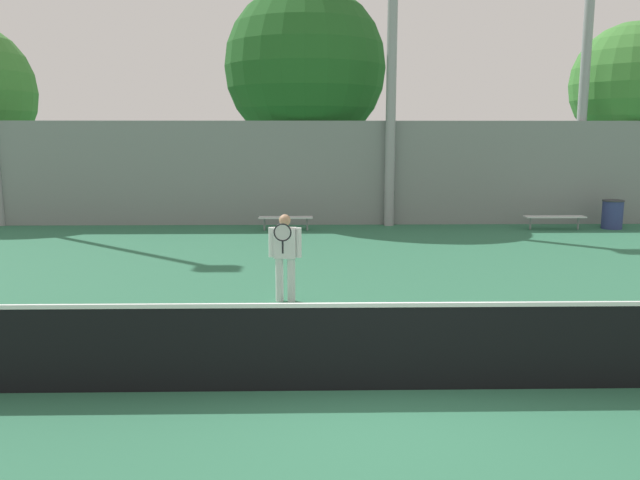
{
  "coord_description": "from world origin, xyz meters",
  "views": [
    {
      "loc": [
        -0.88,
        -6.87,
        2.95
      ],
      "look_at": [
        -0.64,
        5.16,
        0.9
      ],
      "focal_mm": 35.0,
      "sensor_mm": 36.0,
      "label": 1
    }
  ],
  "objects_px": {
    "trash_bin": "(612,214)",
    "tree_dark_dense": "(633,85)",
    "tree_green_tall": "(305,68)",
    "light_pole_center_back": "(392,72)",
    "bench_courtside_far": "(286,218)",
    "light_pole_near_left": "(586,51)",
    "tennis_net": "(384,346)",
    "tennis_player": "(285,252)",
    "bench_courtside_near": "(555,217)"
  },
  "relations": [
    {
      "from": "tennis_player",
      "to": "light_pole_center_back",
      "type": "height_order",
      "value": "light_pole_center_back"
    },
    {
      "from": "trash_bin",
      "to": "tree_dark_dense",
      "type": "relative_size",
      "value": 0.13
    },
    {
      "from": "bench_courtside_near",
      "to": "tree_dark_dense",
      "type": "bearing_deg",
      "value": 38.82
    },
    {
      "from": "tree_green_tall",
      "to": "light_pole_center_back",
      "type": "bearing_deg",
      "value": -42.39
    },
    {
      "from": "trash_bin",
      "to": "tree_dark_dense",
      "type": "height_order",
      "value": "tree_dark_dense"
    },
    {
      "from": "bench_courtside_far",
      "to": "trash_bin",
      "type": "bearing_deg",
      "value": 0.75
    },
    {
      "from": "light_pole_near_left",
      "to": "trash_bin",
      "type": "xyz_separation_m",
      "value": [
        0.56,
        -1.42,
        -5.15
      ]
    },
    {
      "from": "tennis_net",
      "to": "bench_courtside_far",
      "type": "xyz_separation_m",
      "value": [
        -1.56,
        12.31,
        -0.15
      ]
    },
    {
      "from": "trash_bin",
      "to": "tree_dark_dense",
      "type": "distance_m",
      "value": 5.31
    },
    {
      "from": "light_pole_center_back",
      "to": "tree_green_tall",
      "type": "height_order",
      "value": "light_pole_center_back"
    },
    {
      "from": "tennis_player",
      "to": "tree_green_tall",
      "type": "relative_size",
      "value": 0.19
    },
    {
      "from": "bench_courtside_far",
      "to": "tree_dark_dense",
      "type": "xyz_separation_m",
      "value": [
        12.04,
        2.92,
        4.25
      ]
    },
    {
      "from": "tennis_player",
      "to": "light_pole_center_back",
      "type": "xyz_separation_m",
      "value": [
        3.06,
        9.37,
        4.01
      ]
    },
    {
      "from": "light_pole_center_back",
      "to": "light_pole_near_left",
      "type": "bearing_deg",
      "value": 4.93
    },
    {
      "from": "bench_courtside_far",
      "to": "tree_green_tall",
      "type": "height_order",
      "value": "tree_green_tall"
    },
    {
      "from": "bench_courtside_far",
      "to": "tree_green_tall",
      "type": "relative_size",
      "value": 0.21
    },
    {
      "from": "light_pole_center_back",
      "to": "tennis_net",
      "type": "bearing_deg",
      "value": -97.6
    },
    {
      "from": "tennis_net",
      "to": "tree_green_tall",
      "type": "distance_m",
      "value": 16.52
    },
    {
      "from": "tennis_player",
      "to": "trash_bin",
      "type": "relative_size",
      "value": 1.72
    },
    {
      "from": "tennis_net",
      "to": "tennis_player",
      "type": "bearing_deg",
      "value": 108.0
    },
    {
      "from": "tennis_net",
      "to": "tree_dark_dense",
      "type": "height_order",
      "value": "tree_dark_dense"
    },
    {
      "from": "light_pole_center_back",
      "to": "tennis_player",
      "type": "bearing_deg",
      "value": -108.09
    },
    {
      "from": "tennis_net",
      "to": "tree_green_tall",
      "type": "xyz_separation_m",
      "value": [
        -0.95,
        15.8,
        4.72
      ]
    },
    {
      "from": "bench_courtside_near",
      "to": "light_pole_center_back",
      "type": "relative_size",
      "value": 0.22
    },
    {
      "from": "bench_courtside_near",
      "to": "trash_bin",
      "type": "height_order",
      "value": "trash_bin"
    },
    {
      "from": "light_pole_center_back",
      "to": "tree_dark_dense",
      "type": "height_order",
      "value": "light_pole_center_back"
    },
    {
      "from": "tree_dark_dense",
      "to": "bench_courtside_far",
      "type": "bearing_deg",
      "value": -166.37
    },
    {
      "from": "light_pole_near_left",
      "to": "trash_bin",
      "type": "distance_m",
      "value": 5.37
    },
    {
      "from": "trash_bin",
      "to": "light_pole_near_left",
      "type": "bearing_deg",
      "value": 111.66
    },
    {
      "from": "bench_courtside_far",
      "to": "light_pole_center_back",
      "type": "bearing_deg",
      "value": 16.72
    },
    {
      "from": "trash_bin",
      "to": "bench_courtside_near",
      "type": "bearing_deg",
      "value": -175.89
    },
    {
      "from": "tennis_net",
      "to": "tree_dark_dense",
      "type": "relative_size",
      "value": 1.75
    },
    {
      "from": "tennis_net",
      "to": "tree_dark_dense",
      "type": "bearing_deg",
      "value": 55.47
    },
    {
      "from": "light_pole_center_back",
      "to": "trash_bin",
      "type": "relative_size",
      "value": 9.63
    },
    {
      "from": "tree_dark_dense",
      "to": "trash_bin",
      "type": "bearing_deg",
      "value": -122.09
    },
    {
      "from": "tennis_player",
      "to": "bench_courtside_near",
      "type": "relative_size",
      "value": 0.83
    },
    {
      "from": "light_pole_center_back",
      "to": "tree_green_tall",
      "type": "bearing_deg",
      "value": 137.61
    },
    {
      "from": "tennis_player",
      "to": "tree_green_tall",
      "type": "distance_m",
      "value": 12.64
    },
    {
      "from": "tennis_net",
      "to": "tennis_player",
      "type": "height_order",
      "value": "tennis_player"
    },
    {
      "from": "tennis_net",
      "to": "trash_bin",
      "type": "height_order",
      "value": "tennis_net"
    },
    {
      "from": "tennis_player",
      "to": "bench_courtside_near",
      "type": "bearing_deg",
      "value": 52.1
    },
    {
      "from": "light_pole_near_left",
      "to": "tree_green_tall",
      "type": "relative_size",
      "value": 1.25
    },
    {
      "from": "light_pole_near_left",
      "to": "light_pole_center_back",
      "type": "bearing_deg",
      "value": -175.07
    },
    {
      "from": "tennis_player",
      "to": "bench_courtside_far",
      "type": "bearing_deg",
      "value": 98.23
    },
    {
      "from": "tennis_player",
      "to": "tree_dark_dense",
      "type": "height_order",
      "value": "tree_dark_dense"
    },
    {
      "from": "tennis_net",
      "to": "tennis_player",
      "type": "relative_size",
      "value": 7.59
    },
    {
      "from": "light_pole_center_back",
      "to": "trash_bin",
      "type": "height_order",
      "value": "light_pole_center_back"
    },
    {
      "from": "trash_bin",
      "to": "tree_dark_dense",
      "type": "xyz_separation_m",
      "value": [
        1.75,
        2.78,
        4.17
      ]
    },
    {
      "from": "tennis_player",
      "to": "bench_courtside_near",
      "type": "xyz_separation_m",
      "value": [
        8.13,
        8.36,
        -0.5
      ]
    },
    {
      "from": "tennis_player",
      "to": "bench_courtside_near",
      "type": "distance_m",
      "value": 11.67
    }
  ]
}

